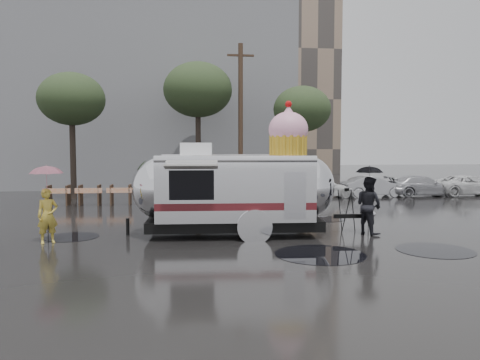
{
  "coord_description": "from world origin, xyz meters",
  "views": [
    {
      "loc": [
        -0.95,
        -13.88,
        2.86
      ],
      "look_at": [
        0.92,
        1.34,
        1.79
      ],
      "focal_mm": 35.0,
      "sensor_mm": 36.0,
      "label": 1
    }
  ],
  "objects": [
    {
      "name": "umbrella_pink",
      "position": [
        -4.97,
        0.55,
        1.95
      ],
      "size": [
        1.18,
        1.18,
        2.35
      ],
      "color": "#CD7F95",
      "rests_on": "ground"
    },
    {
      "name": "umbrella_black",
      "position": [
        5.13,
        0.8,
        1.91
      ],
      "size": [
        1.07,
        1.07,
        2.28
      ],
      "color": "black",
      "rests_on": "ground"
    },
    {
      "name": "puddles",
      "position": [
        2.64,
        -0.29,
        0.01
      ],
      "size": [
        12.4,
        8.03,
        0.01
      ],
      "color": "black",
      "rests_on": "ground"
    },
    {
      "name": "grey_building",
      "position": [
        -4.0,
        24.0,
        6.5
      ],
      "size": [
        22.0,
        12.0,
        13.0
      ],
      "primitive_type": "cube",
      "color": "slate",
      "rests_on": "ground"
    },
    {
      "name": "airstream_trailer",
      "position": [
        0.82,
        1.33,
        1.57
      ],
      "size": [
        8.32,
        3.28,
        4.48
      ],
      "rotation": [
        0.0,
        0.0,
        -0.05
      ],
      "color": "silver",
      "rests_on": "ground"
    },
    {
      "name": "parked_cars",
      "position": [
        11.78,
        12.0,
        0.72
      ],
      "size": [
        13.2,
        1.9,
        1.5
      ],
      "color": "silver",
      "rests_on": "ground"
    },
    {
      "name": "person_right",
      "position": [
        5.13,
        0.8,
        0.95
      ],
      "size": [
        0.86,
        1.04,
        1.91
      ],
      "primitive_type": "imported",
      "rotation": [
        0.0,
        0.0,
        2.03
      ],
      "color": "black",
      "rests_on": "ground"
    },
    {
      "name": "tripod",
      "position": [
        4.58,
        1.37,
        0.88
      ],
      "size": [
        0.59,
        0.61,
        1.5
      ],
      "rotation": [
        0.0,
        0.0,
        0.19
      ],
      "color": "black",
      "rests_on": "ground"
    },
    {
      "name": "utility_pole",
      "position": [
        2.5,
        14.0,
        4.62
      ],
      "size": [
        1.6,
        0.28,
        9.0
      ],
      "color": "#473323",
      "rests_on": "ground"
    },
    {
      "name": "tree_mid",
      "position": [
        0.0,
        15.0,
        6.34
      ],
      "size": [
        4.2,
        4.2,
        8.03
      ],
      "color": "#382D26",
      "rests_on": "ground"
    },
    {
      "name": "barricade_row",
      "position": [
        -5.55,
        9.96,
        0.52
      ],
      "size": [
        4.3,
        0.8,
        1.0
      ],
      "color": "#473323",
      "rests_on": "ground"
    },
    {
      "name": "ground",
      "position": [
        0.0,
        0.0,
        0.0
      ],
      "size": [
        120.0,
        120.0,
        0.0
      ],
      "primitive_type": "plane",
      "color": "black",
      "rests_on": "ground"
    },
    {
      "name": "tree_left",
      "position": [
        -7.0,
        13.0,
        5.48
      ],
      "size": [
        3.64,
        3.64,
        6.95
      ],
      "color": "#382D26",
      "rests_on": "ground"
    },
    {
      "name": "tree_right",
      "position": [
        6.0,
        13.0,
        5.06
      ],
      "size": [
        3.36,
        3.36,
        6.42
      ],
      "color": "#382D26",
      "rests_on": "ground"
    },
    {
      "name": "person_left",
      "position": [
        -4.97,
        0.55,
        0.82
      ],
      "size": [
        0.71,
        0.63,
        1.64
      ],
      "primitive_type": "imported",
      "rotation": [
        0.0,
        0.0,
        0.49
      ],
      "color": "gold",
      "rests_on": "ground"
    }
  ]
}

